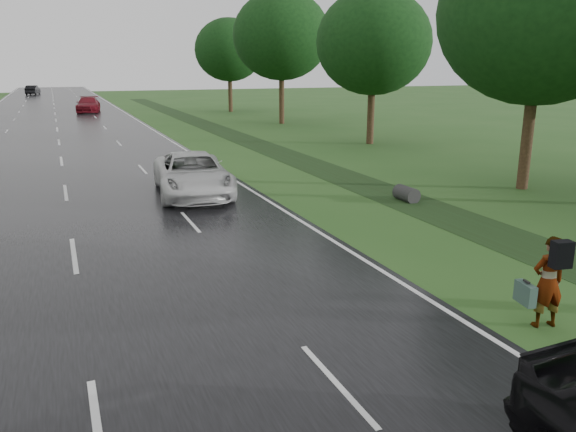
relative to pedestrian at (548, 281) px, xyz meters
The scene contains 12 objects.
road 45.39m from the pedestrian, 100.21° to the left, with size 14.00×180.00×0.04m, color black.
edge_stripe_east 44.69m from the pedestrian, 91.66° to the left, with size 0.12×180.00×0.01m, color silver.
center_line 45.39m from the pedestrian, 100.21° to the left, with size 0.12×180.00×0.01m, color silver.
drainage_ditch 18.71m from the pedestrian, 79.35° to the left, with size 2.20×120.00×0.56m.
tree_east_b 14.38m from the pedestrian, 47.17° to the left, with size 7.60×7.60×10.11m.
tree_east_c 26.27m from the pedestrian, 66.77° to the left, with size 7.00×7.00×9.29m.
tree_east_d 39.40m from the pedestrian, 75.48° to the left, with size 8.00×8.00×10.76m.
tree_east_f 52.80m from the pedestrian, 79.63° to the left, with size 7.20×7.20×9.62m.
pedestrian is the anchor object (origin of this frame).
white_pickup 13.89m from the pedestrian, 104.83° to the left, with size 2.60×5.64×1.57m, color silver.
far_car_red 56.38m from the pedestrian, 94.81° to the left, with size 2.22×5.46×1.58m, color maroon.
far_car_dark 99.10m from the pedestrian, 96.40° to the left, with size 1.63×4.69×1.54m, color black.
Camera 1 is at (-0.12, -6.81, 4.78)m, focal length 35.00 mm.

